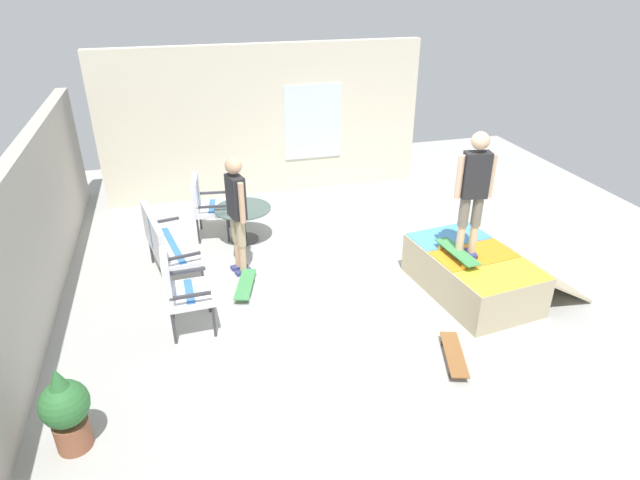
{
  "coord_description": "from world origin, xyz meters",
  "views": [
    {
      "loc": [
        -6.07,
        2.13,
        4.03
      ],
      "look_at": [
        0.16,
        0.43,
        0.7
      ],
      "focal_mm": 30.19,
      "sensor_mm": 36.0,
      "label": 1
    }
  ],
  "objects_px": {
    "skate_ramp": "(474,273)",
    "skateboard_spare": "(454,354)",
    "person_watching": "(237,207)",
    "skateboard_by_bench": "(245,285)",
    "potted_plant": "(66,408)",
    "patio_chair_by_wall": "(179,286)",
    "skateboard_on_ramp": "(457,252)",
    "patio_chair_near_house": "(204,201)",
    "patio_table": "(243,217)",
    "person_skater": "(474,187)",
    "patio_bench": "(164,241)"
  },
  "relations": [
    {
      "from": "person_watching",
      "to": "skateboard_on_ramp",
      "type": "relative_size",
      "value": 2.14
    },
    {
      "from": "skate_ramp",
      "to": "potted_plant",
      "type": "height_order",
      "value": "potted_plant"
    },
    {
      "from": "patio_bench",
      "to": "skateboard_spare",
      "type": "relative_size",
      "value": 1.62
    },
    {
      "from": "person_skater",
      "to": "skateboard_on_ramp",
      "type": "relative_size",
      "value": 2.06
    },
    {
      "from": "patio_chair_by_wall",
      "to": "person_watching",
      "type": "bearing_deg",
      "value": -35.82
    },
    {
      "from": "patio_table",
      "to": "skateboard_on_ramp",
      "type": "xyz_separation_m",
      "value": [
        -2.39,
        -2.48,
        0.27
      ]
    },
    {
      "from": "skate_ramp",
      "to": "skateboard_on_ramp",
      "type": "bearing_deg",
      "value": 95.66
    },
    {
      "from": "skate_ramp",
      "to": "person_watching",
      "type": "bearing_deg",
      "value": 65.12
    },
    {
      "from": "skate_ramp",
      "to": "patio_bench",
      "type": "xyz_separation_m",
      "value": [
        1.43,
        4.01,
        0.32
      ]
    },
    {
      "from": "skateboard_by_bench",
      "to": "person_watching",
      "type": "bearing_deg",
      "value": -1.7
    },
    {
      "from": "patio_chair_near_house",
      "to": "skateboard_by_bench",
      "type": "relative_size",
      "value": 1.24
    },
    {
      "from": "person_skater",
      "to": "skateboard_by_bench",
      "type": "height_order",
      "value": "person_skater"
    },
    {
      "from": "skateboard_spare",
      "to": "patio_table",
      "type": "bearing_deg",
      "value": 27.2
    },
    {
      "from": "person_watching",
      "to": "skateboard_on_ramp",
      "type": "distance_m",
      "value": 3.04
    },
    {
      "from": "patio_table",
      "to": "potted_plant",
      "type": "xyz_separation_m",
      "value": [
        -3.79,
        2.14,
        0.06
      ]
    },
    {
      "from": "skate_ramp",
      "to": "person_watching",
      "type": "distance_m",
      "value": 3.37
    },
    {
      "from": "patio_chair_by_wall",
      "to": "skateboard_on_ramp",
      "type": "relative_size",
      "value": 1.25
    },
    {
      "from": "skate_ramp",
      "to": "skateboard_spare",
      "type": "bearing_deg",
      "value": 143.4
    },
    {
      "from": "skate_ramp",
      "to": "skateboard_by_bench",
      "type": "xyz_separation_m",
      "value": [
        0.85,
        3.0,
        -0.21
      ]
    },
    {
      "from": "patio_chair_near_house",
      "to": "skateboard_on_ramp",
      "type": "bearing_deg",
      "value": -131.72
    },
    {
      "from": "skateboard_by_bench",
      "to": "patio_bench",
      "type": "bearing_deg",
      "value": 60.19
    },
    {
      "from": "patio_chair_near_house",
      "to": "patio_chair_by_wall",
      "type": "xyz_separation_m",
      "value": [
        -2.52,
        0.5,
        0.0
      ]
    },
    {
      "from": "patio_chair_near_house",
      "to": "person_watching",
      "type": "bearing_deg",
      "value": -163.83
    },
    {
      "from": "patio_bench",
      "to": "person_skater",
      "type": "xyz_separation_m",
      "value": [
        -1.43,
        -3.83,
        0.95
      ]
    },
    {
      "from": "person_watching",
      "to": "skateboard_on_ramp",
      "type": "height_order",
      "value": "person_watching"
    },
    {
      "from": "skate_ramp",
      "to": "skateboard_spare",
      "type": "height_order",
      "value": "skate_ramp"
    },
    {
      "from": "patio_table",
      "to": "person_watching",
      "type": "bearing_deg",
      "value": 168.95
    },
    {
      "from": "patio_bench",
      "to": "patio_table",
      "type": "distance_m",
      "value": 1.55
    },
    {
      "from": "person_skater",
      "to": "skateboard_on_ramp",
      "type": "bearing_deg",
      "value": 104.85
    },
    {
      "from": "potted_plant",
      "to": "skateboard_by_bench",
      "type": "bearing_deg",
      "value": -40.29
    },
    {
      "from": "patio_chair_near_house",
      "to": "patio_table",
      "type": "relative_size",
      "value": 1.13
    },
    {
      "from": "skate_ramp",
      "to": "skateboard_by_bench",
      "type": "height_order",
      "value": "skate_ramp"
    },
    {
      "from": "skate_ramp",
      "to": "skateboard_on_ramp",
      "type": "distance_m",
      "value": 0.49
    },
    {
      "from": "skateboard_spare",
      "to": "skateboard_on_ramp",
      "type": "relative_size",
      "value": 1.01
    },
    {
      "from": "patio_chair_by_wall",
      "to": "skateboard_spare",
      "type": "distance_m",
      "value": 3.3
    },
    {
      "from": "patio_chair_near_house",
      "to": "skateboard_on_ramp",
      "type": "height_order",
      "value": "patio_chair_near_house"
    },
    {
      "from": "person_skater",
      "to": "skate_ramp",
      "type": "bearing_deg",
      "value": -91.51
    },
    {
      "from": "patio_bench",
      "to": "skateboard_by_bench",
      "type": "distance_m",
      "value": 1.28
    },
    {
      "from": "patio_chair_near_house",
      "to": "person_watching",
      "type": "xyz_separation_m",
      "value": [
        -1.3,
        -0.38,
        0.41
      ]
    },
    {
      "from": "skateboard_spare",
      "to": "potted_plant",
      "type": "xyz_separation_m",
      "value": [
        -0.17,
        4.0,
        0.38
      ]
    },
    {
      "from": "patio_chair_near_house",
      "to": "person_watching",
      "type": "relative_size",
      "value": 0.58
    },
    {
      "from": "person_skater",
      "to": "skateboard_by_bench",
      "type": "distance_m",
      "value": 3.3
    },
    {
      "from": "skateboard_by_bench",
      "to": "potted_plant",
      "type": "bearing_deg",
      "value": 139.71
    },
    {
      "from": "skateboard_by_bench",
      "to": "potted_plant",
      "type": "relative_size",
      "value": 0.9
    },
    {
      "from": "patio_bench",
      "to": "person_skater",
      "type": "distance_m",
      "value": 4.2
    },
    {
      "from": "patio_bench",
      "to": "skateboard_on_ramp",
      "type": "height_order",
      "value": "patio_bench"
    },
    {
      "from": "patio_chair_by_wall",
      "to": "person_skater",
      "type": "xyz_separation_m",
      "value": [
        -0.17,
        -3.68,
        0.95
      ]
    },
    {
      "from": "skate_ramp",
      "to": "skateboard_spare",
      "type": "relative_size",
      "value": 2.54
    },
    {
      "from": "skateboard_spare",
      "to": "potted_plant",
      "type": "bearing_deg",
      "value": 92.39
    },
    {
      "from": "person_skater",
      "to": "skateboard_spare",
      "type": "bearing_deg",
      "value": 149.12
    }
  ]
}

